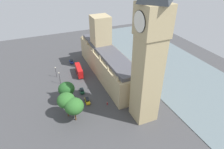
# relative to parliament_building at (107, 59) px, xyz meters

# --- Properties ---
(ground_plane) EXTENTS (148.99, 148.99, 0.00)m
(ground_plane) POSITION_rel_parliament_building_xyz_m (1.99, 1.92, -8.16)
(ground_plane) COLOR #424244
(river_thames) EXTENTS (44.31, 134.09, 0.25)m
(river_thames) POSITION_rel_parliament_building_xyz_m (-35.35, 1.92, -8.03)
(river_thames) COLOR slate
(river_thames) RESTS_ON ground
(parliament_building) EXTENTS (13.36, 55.55, 28.42)m
(parliament_building) POSITION_rel_parliament_building_xyz_m (0.00, 0.00, 0.00)
(parliament_building) COLOR tan
(parliament_building) RESTS_ON ground
(clock_tower) EXTENTS (9.20, 9.20, 56.81)m
(clock_tower) POSITION_rel_parliament_building_xyz_m (-0.57, 36.32, 21.24)
(clock_tower) COLOR tan
(clock_tower) RESTS_ON ground
(car_blue_by_river_gate) EXTENTS (2.13, 4.31, 1.74)m
(car_blue_by_river_gate) POSITION_rel_parliament_building_xyz_m (14.90, -18.71, -7.27)
(car_blue_by_river_gate) COLOR navy
(car_blue_by_river_gate) RESTS_ON ground
(double_decker_bus_near_tower) EXTENTS (3.36, 10.67, 4.75)m
(double_decker_bus_near_tower) POSITION_rel_parliament_building_xyz_m (14.22, -3.78, -5.52)
(double_decker_bus_near_tower) COLOR red
(double_decker_bus_near_tower) RESTS_ON ground
(car_dark_green_under_trees) EXTENTS (2.31, 4.29, 1.74)m
(car_dark_green_under_trees) POSITION_rel_parliament_building_xyz_m (17.21, 11.96, -7.27)
(car_dark_green_under_trees) COLOR #19472D
(car_dark_green_under_trees) RESTS_ON ground
(car_yellow_cab_opposite_hall) EXTENTS (2.20, 4.70, 1.74)m
(car_yellow_cab_opposite_hall) POSITION_rel_parliament_building_xyz_m (17.02, 19.80, -7.27)
(car_yellow_cab_opposite_hall) COLOR gold
(car_yellow_cab_opposite_hall) RESTS_ON ground
(pedestrian_corner) EXTENTS (0.62, 0.66, 1.56)m
(pedestrian_corner) POSITION_rel_parliament_building_xyz_m (9.78, 24.79, -7.45)
(pedestrian_corner) COLOR maroon
(pedestrian_corner) RESTS_ON ground
(plane_tree_midblock) EXTENTS (6.80, 6.80, 10.73)m
(plane_tree_midblock) POSITION_rel_parliament_building_xyz_m (26.40, 25.00, -0.35)
(plane_tree_midblock) COLOR brown
(plane_tree_midblock) RESTS_ON ground
(plane_tree_far_end) EXTENTS (7.15, 7.15, 9.88)m
(plane_tree_far_end) POSITION_rel_parliament_building_xyz_m (24.27, 28.30, -1.34)
(plane_tree_far_end) COLOR brown
(plane_tree_far_end) RESTS_ON ground
(plane_tree_leading) EXTENTS (6.67, 6.67, 10.43)m
(plane_tree_leading) POSITION_rel_parliament_building_xyz_m (24.69, 17.43, -0.59)
(plane_tree_leading) COLOR brown
(plane_tree_leading) RESTS_ON ground
(street_lamp_trailing) EXTENTS (0.56, 0.56, 6.44)m
(street_lamp_trailing) POSITION_rel_parliament_building_xyz_m (25.01, 0.83, -3.67)
(street_lamp_trailing) COLOR black
(street_lamp_trailing) RESTS_ON ground
(street_lamp_kerbside) EXTENTS (0.56, 0.56, 5.88)m
(street_lamp_kerbside) POSITION_rel_parliament_building_xyz_m (25.68, -6.09, -4.01)
(street_lamp_kerbside) COLOR black
(street_lamp_kerbside) RESTS_ON ground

